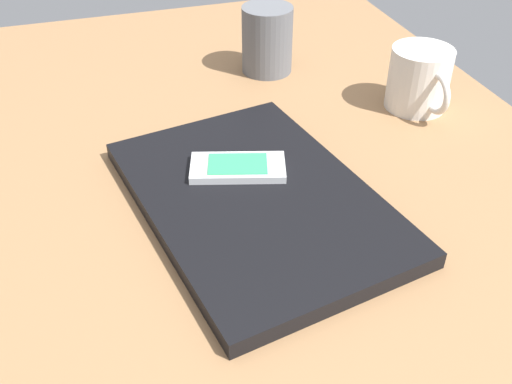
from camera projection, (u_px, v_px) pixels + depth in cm
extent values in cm
cube|color=olive|center=(261.00, 185.00, 72.55)|extent=(120.00, 80.00, 3.00)
cube|color=black|center=(256.00, 199.00, 66.27)|extent=(38.97, 29.78, 1.93)
cube|color=silver|center=(238.00, 167.00, 68.81)|extent=(8.38, 12.15, 0.91)
cube|color=#33A566|center=(238.00, 164.00, 68.49)|extent=(6.04, 7.78, 0.14)
cylinder|color=silver|center=(419.00, 79.00, 82.85)|extent=(8.62, 8.62, 8.78)
torus|color=silver|center=(437.00, 93.00, 79.29)|extent=(5.82, 0.90, 5.82)
cylinder|color=#595B60|center=(267.00, 40.00, 91.92)|extent=(7.91, 7.91, 10.35)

